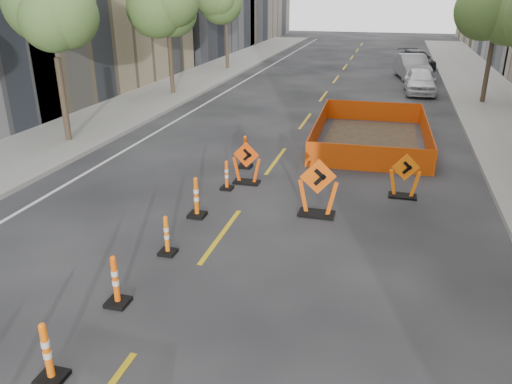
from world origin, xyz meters
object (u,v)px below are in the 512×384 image
(channelizer_2, at_px, (47,352))
(chevron_sign_left, at_px, (247,163))
(channelizer_4, at_px, (167,235))
(channelizer_6, at_px, (227,175))
(channelizer_7, at_px, (245,152))
(chevron_sign_right, at_px, (405,176))
(parked_car_near, at_px, (420,81))
(chevron_sign_center, at_px, (318,187))
(parked_car_far, at_px, (416,59))
(channelizer_5, at_px, (196,197))
(channelizer_3, at_px, (115,280))
(parked_car_mid, at_px, (412,67))

(channelizer_2, xyz_separation_m, chevron_sign_left, (0.55, 8.99, 0.14))
(channelizer_4, relative_size, channelizer_6, 1.04)
(channelizer_7, xyz_separation_m, chevron_sign_right, (5.19, -1.33, 0.11))
(channelizer_2, height_order, chevron_sign_left, chevron_sign_left)
(chevron_sign_right, height_order, parked_car_near, parked_car_near)
(channelizer_7, height_order, chevron_sign_center, chevron_sign_center)
(channelizer_6, height_order, channelizer_7, channelizer_7)
(chevron_sign_right, relative_size, parked_car_near, 0.32)
(chevron_sign_right, relative_size, parked_car_far, 0.29)
(channelizer_5, distance_m, parked_car_near, 20.48)
(chevron_sign_right, xyz_separation_m, parked_car_near, (0.94, 16.66, 0.04))
(channelizer_4, height_order, chevron_sign_center, chevron_sign_center)
(channelizer_5, distance_m, chevron_sign_right, 6.03)
(channelizer_3, xyz_separation_m, chevron_sign_left, (0.59, 6.91, 0.15))
(channelizer_4, height_order, parked_car_near, parked_car_near)
(chevron_sign_center, bearing_deg, parked_car_far, 66.29)
(chevron_sign_left, height_order, chevron_sign_right, chevron_sign_left)
(channelizer_5, xyz_separation_m, channelizer_6, (0.15, 2.08, -0.10))
(parked_car_far, bearing_deg, parked_car_near, -108.13)
(parked_car_mid, bearing_deg, channelizer_5, -114.00)
(channelizer_5, height_order, channelizer_7, channelizer_5)
(chevron_sign_left, relative_size, parked_car_far, 0.30)
(parked_car_far, bearing_deg, channelizer_5, -119.79)
(channelizer_5, bearing_deg, channelizer_4, -87.34)
(channelizer_7, height_order, chevron_sign_right, chevron_sign_right)
(channelizer_2, height_order, channelizer_3, channelizer_2)
(channelizer_2, distance_m, channelizer_5, 6.25)
(channelizer_7, height_order, parked_car_mid, parked_car_mid)
(channelizer_3, height_order, parked_car_far, parked_car_far)
(channelizer_5, bearing_deg, parked_car_mid, 76.53)
(channelizer_2, xyz_separation_m, parked_car_mid, (5.86, 30.86, 0.27))
(channelizer_4, bearing_deg, channelizer_7, 89.78)
(chevron_sign_center, xyz_separation_m, parked_car_near, (3.18, 18.58, -0.10))
(channelizer_7, bearing_deg, chevron_sign_right, -14.33)
(channelizer_7, bearing_deg, parked_car_far, 76.52)
(channelizer_2, relative_size, chevron_sign_right, 0.80)
(chevron_sign_center, relative_size, chevron_sign_right, 1.20)
(channelizer_3, distance_m, channelizer_7, 8.34)
(channelizer_7, xyz_separation_m, chevron_sign_center, (2.96, -3.25, 0.24))
(channelizer_4, distance_m, channelizer_5, 2.09)
(chevron_sign_left, distance_m, parked_car_far, 27.78)
(channelizer_6, bearing_deg, chevron_sign_center, -21.66)
(chevron_sign_right, bearing_deg, channelizer_3, -140.13)
(channelizer_7, height_order, parked_car_near, parked_car_near)
(chevron_sign_left, height_order, parked_car_far, chevron_sign_left)
(channelizer_4, bearing_deg, chevron_sign_center, 45.27)
(chevron_sign_left, bearing_deg, channelizer_3, -95.41)
(channelizer_3, height_order, channelizer_5, channelizer_5)
(channelizer_6, bearing_deg, parked_car_mid, 75.69)
(chevron_sign_right, distance_m, parked_car_mid, 21.77)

